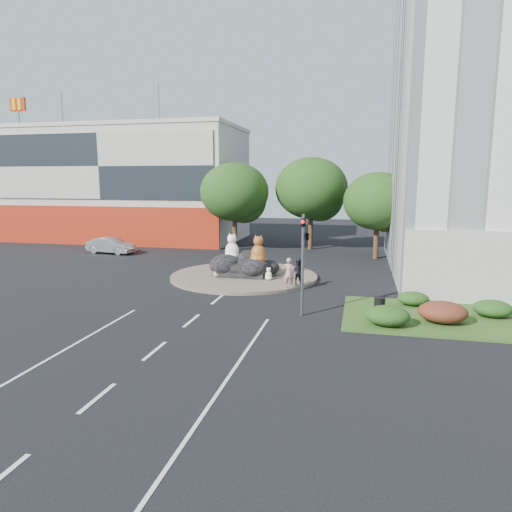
{
  "coord_description": "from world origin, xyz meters",
  "views": [
    {
      "loc": [
        7.67,
        -19.64,
        6.59
      ],
      "look_at": [
        1.47,
        7.29,
        2.0
      ],
      "focal_mm": 32.0,
      "sensor_mm": 36.0,
      "label": 1
    }
  ],
  "objects_px": {
    "kitten_white": "(269,273)",
    "pedestrian_pink": "(289,273)",
    "kitten_calico": "(217,270)",
    "pedestrian_dark": "(298,272)",
    "cat_tabby": "(258,249)",
    "parked_car": "(111,245)",
    "cat_white": "(232,247)",
    "litter_bin": "(380,304)"
  },
  "relations": [
    {
      "from": "kitten_white",
      "to": "pedestrian_pink",
      "type": "bearing_deg",
      "value": -71.18
    },
    {
      "from": "kitten_calico",
      "to": "pedestrian_dark",
      "type": "bearing_deg",
      "value": 32.09
    },
    {
      "from": "cat_tabby",
      "to": "kitten_white",
      "type": "bearing_deg",
      "value": -41.01
    },
    {
      "from": "kitten_white",
      "to": "parked_car",
      "type": "relative_size",
      "value": 0.19
    },
    {
      "from": "parked_car",
      "to": "cat_white",
      "type": "bearing_deg",
      "value": -111.07
    },
    {
      "from": "cat_white",
      "to": "cat_tabby",
      "type": "xyz_separation_m",
      "value": [
        2.03,
        -0.73,
        0.01
      ]
    },
    {
      "from": "cat_white",
      "to": "parked_car",
      "type": "bearing_deg",
      "value": 156.81
    },
    {
      "from": "cat_white",
      "to": "litter_bin",
      "type": "xyz_separation_m",
      "value": [
        9.69,
        -7.12,
        -1.59
      ]
    },
    {
      "from": "kitten_calico",
      "to": "kitten_white",
      "type": "bearing_deg",
      "value": 40.53
    },
    {
      "from": "pedestrian_pink",
      "to": "pedestrian_dark",
      "type": "bearing_deg",
      "value": -112.45
    },
    {
      "from": "pedestrian_dark",
      "to": "parked_car",
      "type": "relative_size",
      "value": 0.37
    },
    {
      "from": "pedestrian_dark",
      "to": "parked_car",
      "type": "distance_m",
      "value": 20.77
    },
    {
      "from": "kitten_white",
      "to": "cat_tabby",
      "type": "bearing_deg",
      "value": 114.82
    },
    {
      "from": "parked_car",
      "to": "litter_bin",
      "type": "relative_size",
      "value": 6.44
    },
    {
      "from": "cat_white",
      "to": "kitten_calico",
      "type": "bearing_deg",
      "value": -109.94
    },
    {
      "from": "cat_tabby",
      "to": "kitten_white",
      "type": "xyz_separation_m",
      "value": [
        0.88,
        -0.85,
        -1.44
      ]
    },
    {
      "from": "litter_bin",
      "to": "cat_white",
      "type": "bearing_deg",
      "value": 143.69
    },
    {
      "from": "pedestrian_dark",
      "to": "pedestrian_pink",
      "type": "bearing_deg",
      "value": 83.53
    },
    {
      "from": "kitten_white",
      "to": "pedestrian_dark",
      "type": "bearing_deg",
      "value": -45.4
    },
    {
      "from": "kitten_calico",
      "to": "litter_bin",
      "type": "xyz_separation_m",
      "value": [
        10.34,
        -5.68,
        -0.21
      ]
    },
    {
      "from": "cat_white",
      "to": "kitten_white",
      "type": "relative_size",
      "value": 2.23
    },
    {
      "from": "cat_tabby",
      "to": "pedestrian_pink",
      "type": "relative_size",
      "value": 1.05
    },
    {
      "from": "cat_tabby",
      "to": "kitten_calico",
      "type": "xyz_separation_m",
      "value": [
        -2.68,
        -0.71,
        -1.38
      ]
    },
    {
      "from": "kitten_calico",
      "to": "pedestrian_dark",
      "type": "height_order",
      "value": "pedestrian_dark"
    },
    {
      "from": "pedestrian_pink",
      "to": "pedestrian_dark",
      "type": "relative_size",
      "value": 1.13
    },
    {
      "from": "cat_tabby",
      "to": "parked_car",
      "type": "bearing_deg",
      "value": 156.35
    },
    {
      "from": "pedestrian_dark",
      "to": "cat_tabby",
      "type": "bearing_deg",
      "value": -15.08
    },
    {
      "from": "kitten_calico",
      "to": "parked_car",
      "type": "relative_size",
      "value": 0.21
    },
    {
      "from": "kitten_calico",
      "to": "pedestrian_pink",
      "type": "relative_size",
      "value": 0.52
    },
    {
      "from": "cat_white",
      "to": "litter_bin",
      "type": "distance_m",
      "value": 12.13
    },
    {
      "from": "cat_white",
      "to": "pedestrian_dark",
      "type": "xyz_separation_m",
      "value": [
        4.94,
        -2.49,
        -1.03
      ]
    },
    {
      "from": "kitten_calico",
      "to": "parked_car",
      "type": "height_order",
      "value": "parked_car"
    },
    {
      "from": "cat_tabby",
      "to": "parked_car",
      "type": "distance_m",
      "value": 17.42
    },
    {
      "from": "cat_tabby",
      "to": "pedestrian_pink",
      "type": "xyz_separation_m",
      "value": [
        2.49,
        -2.77,
        -0.94
      ]
    },
    {
      "from": "pedestrian_pink",
      "to": "litter_bin",
      "type": "xyz_separation_m",
      "value": [
        5.16,
        -3.62,
        -0.65
      ]
    },
    {
      "from": "cat_white",
      "to": "pedestrian_pink",
      "type": "xyz_separation_m",
      "value": [
        4.52,
        -3.5,
        -0.93
      ]
    },
    {
      "from": "cat_tabby",
      "to": "kitten_calico",
      "type": "height_order",
      "value": "cat_tabby"
    },
    {
      "from": "cat_white",
      "to": "pedestrian_dark",
      "type": "height_order",
      "value": "cat_white"
    },
    {
      "from": "cat_tabby",
      "to": "parked_car",
      "type": "relative_size",
      "value": 0.43
    },
    {
      "from": "cat_tabby",
      "to": "cat_white",
      "type": "bearing_deg",
      "value": 163.15
    },
    {
      "from": "cat_tabby",
      "to": "litter_bin",
      "type": "xyz_separation_m",
      "value": [
        7.66,
        -6.39,
        -1.6
      ]
    },
    {
      "from": "kitten_calico",
      "to": "pedestrian_pink",
      "type": "bearing_deg",
      "value": 21.01
    }
  ]
}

